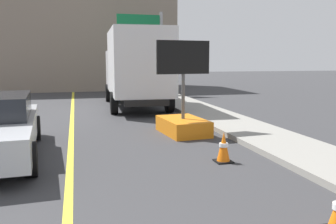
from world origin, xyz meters
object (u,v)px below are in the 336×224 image
object	(u,v)px
box_truck	(136,67)
highway_guide_sign	(149,38)
traffic_cone_mid_lane	(224,147)
arrow_board_trailer	(183,118)

from	to	relation	value
box_truck	highway_guide_sign	bearing A→B (deg)	72.91
box_truck	traffic_cone_mid_lane	distance (m)	9.41
arrow_board_trailer	traffic_cone_mid_lane	distance (m)	3.06
arrow_board_trailer	box_truck	world-z (taller)	box_truck
traffic_cone_mid_lane	arrow_board_trailer	bearing A→B (deg)	89.71
arrow_board_trailer	box_truck	bearing A→B (deg)	93.19
arrow_board_trailer	highway_guide_sign	distance (m)	12.20
box_truck	highway_guide_sign	size ratio (longest dim) A/B	1.43
box_truck	traffic_cone_mid_lane	size ratio (longest dim) A/B	10.96
box_truck	highway_guide_sign	xyz separation A→B (m)	(1.70, 5.53, 1.59)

